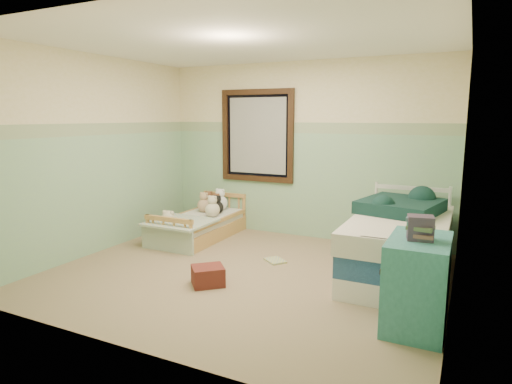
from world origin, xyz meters
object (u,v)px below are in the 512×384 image
at_px(plush_floor_cream, 169,230).
at_px(dresser, 417,283).
at_px(toddler_bed_frame, 200,231).
at_px(floor_book, 275,261).
at_px(plush_floor_tan, 179,231).
at_px(red_pillow, 208,276).
at_px(twin_bed_frame, 398,267).

relative_size(plush_floor_cream, dresser, 0.38).
height_order(toddler_bed_frame, dresser, dresser).
bearing_deg(plush_floor_cream, toddler_bed_frame, 41.17).
bearing_deg(floor_book, plush_floor_cream, -150.17).
xyz_separation_m(plush_floor_tan, floor_book, (1.66, -0.33, -0.10)).
xyz_separation_m(dresser, red_pillow, (-2.04, 0.01, -0.28)).
relative_size(plush_floor_tan, red_pillow, 0.67).
bearing_deg(red_pillow, plush_floor_cream, 139.55).
height_order(plush_floor_cream, dresser, dresser).
distance_m(toddler_bed_frame, red_pillow, 1.86).
distance_m(plush_floor_cream, floor_book, 1.77).
height_order(red_pillow, floor_book, red_pillow).
bearing_deg(plush_floor_tan, dresser, -21.48).
relative_size(dresser, red_pillow, 2.37).
relative_size(plush_floor_tan, floor_book, 0.85).
relative_size(plush_floor_cream, plush_floor_tan, 1.34).
relative_size(toddler_bed_frame, floor_book, 5.98).
height_order(toddler_bed_frame, plush_floor_tan, plush_floor_tan).
relative_size(plush_floor_cream, twin_bed_frame, 0.15).
distance_m(plush_floor_cream, plush_floor_tan, 0.15).
bearing_deg(floor_book, toddler_bed_frame, -162.85).
height_order(dresser, red_pillow, dresser).
xyz_separation_m(plush_floor_cream, floor_book, (1.75, -0.22, -0.13)).
bearing_deg(plush_floor_tan, plush_floor_cream, -130.61).
relative_size(plush_floor_tan, dresser, 0.28).
bearing_deg(toddler_bed_frame, dresser, -25.73).
height_order(toddler_bed_frame, plush_floor_cream, plush_floor_cream).
bearing_deg(dresser, plush_floor_tan, 158.52).
xyz_separation_m(plush_floor_cream, plush_floor_tan, (0.09, 0.11, -0.04)).
bearing_deg(plush_floor_tan, red_pillow, -44.84).
height_order(plush_floor_cream, floor_book, plush_floor_cream).
xyz_separation_m(toddler_bed_frame, floor_book, (1.42, -0.51, -0.08)).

